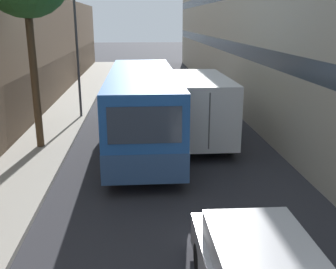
# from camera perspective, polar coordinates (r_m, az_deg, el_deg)

# --- Properties ---
(ground_plane) EXTENTS (150.00, 150.00, 0.00)m
(ground_plane) POSITION_cam_1_polar(r_m,az_deg,el_deg) (18.19, -1.05, 0.57)
(ground_plane) COLOR #2B2B30
(sidewalk_left) EXTENTS (2.30, 60.00, 0.15)m
(sidewalk_left) POSITION_cam_1_polar(r_m,az_deg,el_deg) (18.55, -16.28, 0.46)
(sidewalk_left) COLOR #9E998E
(sidewalk_left) RESTS_ON ground_plane
(bus) EXTENTS (2.53, 9.65, 3.01)m
(bus) POSITION_cam_1_polar(r_m,az_deg,el_deg) (15.50, -3.71, 3.87)
(bus) COLOR #1E519E
(bus) RESTS_ON ground_plane
(box_truck) EXTENTS (2.31, 7.14, 2.75)m
(box_truck) POSITION_cam_1_polar(r_m,az_deg,el_deg) (16.88, 3.94, 4.60)
(box_truck) COLOR silver
(box_truck) RESTS_ON ground_plane
(street_lamp) EXTENTS (0.36, 0.80, 6.45)m
(street_lamp) POSITION_cam_1_polar(r_m,az_deg,el_deg) (20.32, -13.27, 15.12)
(street_lamp) COLOR #38383D
(street_lamp) RESTS_ON sidewalk_left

